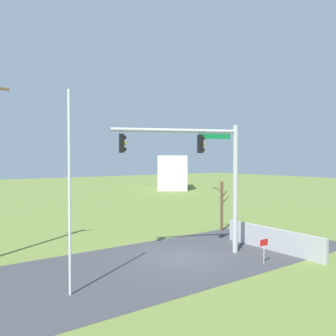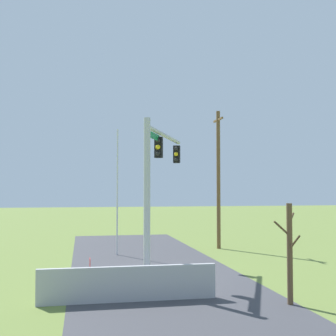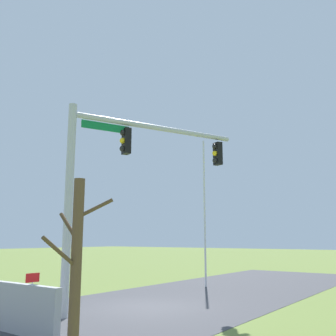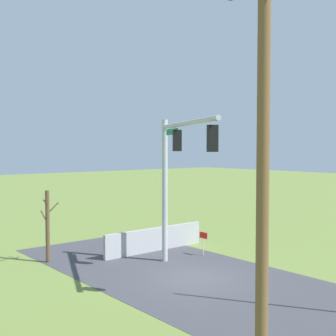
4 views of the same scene
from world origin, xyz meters
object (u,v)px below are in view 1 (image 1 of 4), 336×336
object	(u,v)px
distant_building	(172,172)
signal_mast	(205,164)
flagpole	(69,193)
bare_tree	(222,205)
open_sign	(264,246)

from	to	relation	value
distant_building	signal_mast	bearing A→B (deg)	-178.28
flagpole	signal_mast	bearing A→B (deg)	8.50
bare_tree	distant_building	world-z (taller)	distant_building
signal_mast	open_sign	world-z (taller)	signal_mast
signal_mast	flagpole	xyz separation A→B (m)	(-7.86, -1.17, -0.99)
bare_tree	distant_building	size ratio (longest dim) A/B	0.36
flagpole	distant_building	size ratio (longest dim) A/B	0.79
flagpole	distant_building	world-z (taller)	flagpole
open_sign	distant_building	xyz separation A→B (m)	(21.86, 37.25, 1.95)
flagpole	bare_tree	distance (m)	14.06
signal_mast	open_sign	bearing A→B (deg)	-67.94
bare_tree	distant_building	xyz separation A→B (m)	(17.97, 30.40, 1.02)
open_sign	distant_building	world-z (taller)	distant_building
signal_mast	flagpole	bearing A→B (deg)	-171.50
signal_mast	distant_building	bearing A→B (deg)	56.06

